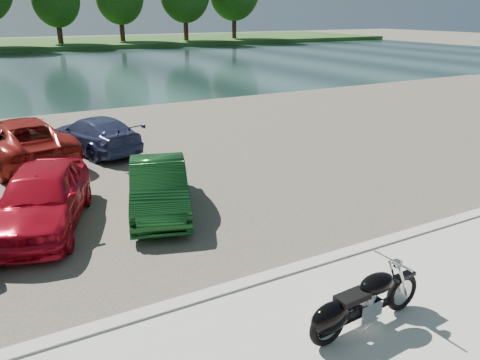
% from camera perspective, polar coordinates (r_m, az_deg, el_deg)
% --- Properties ---
extents(ground, '(200.00, 200.00, 0.00)m').
position_cam_1_polar(ground, '(7.96, 12.93, -18.28)').
color(ground, '#595447').
rests_on(ground, ground).
extents(kerb, '(60.00, 0.30, 0.14)m').
position_cam_1_polar(kerb, '(9.20, 4.66, -11.48)').
color(kerb, '#B1AFA6').
rests_on(kerb, ground).
extents(parking_lot, '(60.00, 18.00, 0.04)m').
position_cam_1_polar(parking_lot, '(16.84, -12.28, 2.77)').
color(parking_lot, '#464139').
rests_on(parking_lot, ground).
extents(river, '(120.00, 40.00, 0.00)m').
position_cam_1_polar(river, '(45.00, -23.40, 12.16)').
color(river, '#172A2A').
rests_on(river, ground).
extents(far_bank, '(120.00, 24.00, 0.60)m').
position_cam_1_polar(far_bank, '(76.78, -26.19, 14.59)').
color(far_bank, '#234217').
rests_on(far_bank, ground).
extents(motorcycle, '(2.33, 0.75, 1.05)m').
position_cam_1_polar(motorcycle, '(7.71, 14.08, -14.60)').
color(motorcycle, black).
rests_on(motorcycle, promenade).
extents(car_4, '(3.12, 4.69, 1.48)m').
position_cam_1_polar(car_4, '(11.78, -23.00, -1.96)').
color(car_4, '#B70C1F').
rests_on(car_4, parking_lot).
extents(car_5, '(2.50, 4.17, 1.30)m').
position_cam_1_polar(car_5, '(11.93, -9.87, -0.83)').
color(car_5, '#113F18').
rests_on(car_5, parking_lot).
extents(car_10, '(3.49, 5.74, 1.49)m').
position_cam_1_polar(car_10, '(17.41, -25.30, 4.47)').
color(car_10, maroon).
rests_on(car_10, parking_lot).
extents(car_11, '(2.95, 4.69, 1.27)m').
position_cam_1_polar(car_11, '(17.71, -17.29, 5.36)').
color(car_11, navy).
rests_on(car_11, parking_lot).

